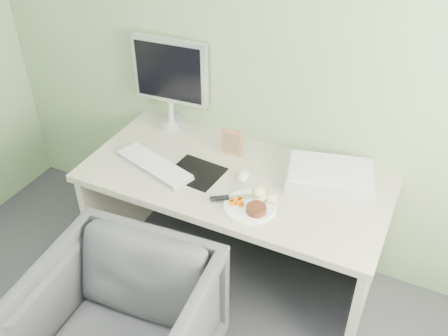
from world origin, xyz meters
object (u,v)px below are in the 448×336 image
at_px(desk, 234,203).
at_px(plate, 250,206).
at_px(monitor, 170,79).
at_px(desk_chair, 121,333).
at_px(scanner, 330,176).

relative_size(desk, plate, 6.21).
distance_m(monitor, desk_chair, 1.39).
bearing_deg(monitor, scanner, -11.85).
height_order(desk, scanner, scanner).
xyz_separation_m(plate, monitor, (-0.72, 0.51, 0.30)).
distance_m(desk, desk_chair, 0.88).
bearing_deg(desk, desk_chair, -101.73).
height_order(plate, desk_chair, plate).
distance_m(desk, scanner, 0.54).
height_order(plate, monitor, monitor).
distance_m(scanner, monitor, 1.05).
xyz_separation_m(desk, plate, (0.17, -0.19, 0.19)).
bearing_deg(scanner, plate, -141.71).
bearing_deg(scanner, desk_chair, -135.64).
distance_m(scanner, desk_chair, 1.27).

